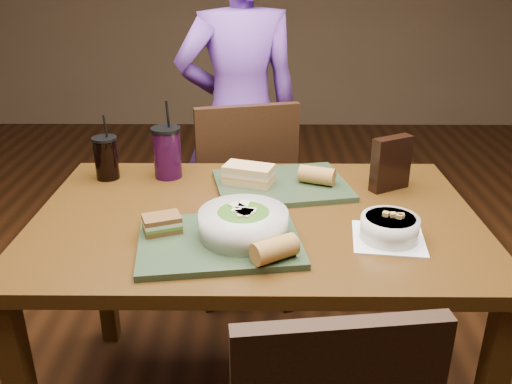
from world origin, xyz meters
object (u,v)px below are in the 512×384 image
Objects in this scene: cup_cola at (106,158)px; baguette_far at (317,175)px; dining_table at (256,241)px; cup_berry at (167,152)px; tray_near at (219,241)px; salad_bowl at (243,222)px; soup_bowl at (390,227)px; tray_far at (282,185)px; sandwich_near at (162,224)px; chair_far at (248,196)px; sandwich_far at (249,174)px; diner at (240,116)px; baguette_near at (275,249)px; chip_bag at (391,164)px.

baguette_far is at bearing -7.02° from cup_cola.
cup_berry reaches higher than dining_table.
cup_berry is at bearing 135.98° from dining_table.
baguette_far is at bearing 52.47° from tray_near.
soup_bowl is (0.39, 0.02, -0.02)m from salad_bowl.
dining_table is 11.36× the size of baguette_far.
sandwich_near is (-0.33, -0.35, 0.03)m from tray_far.
salad_bowl reaches higher than tray_far.
cup_berry is (-0.66, 0.45, 0.05)m from soup_bowl.
tray_far is at bearing 46.06° from sandwich_near.
sandwich_near is (-0.22, 0.02, -0.02)m from salad_bowl.
chair_far is 5.34× the size of sandwich_far.
cup_berry reaches higher than sandwich_far.
sandwich_near is at bearing -104.90° from chair_far.
soup_bowl is 0.38m from baguette_far.
diner is 6.93× the size of cup_cola.
cup_berry is at bearing 168.44° from baguette_far.
baguette_near is (0.08, -0.95, 0.28)m from chair_far.
tray_far is 0.36m from chip_bag.
sandwich_near is 0.50m from cup_cola.
cup_cola reaches higher than dining_table.
cup_berry is at bearing 145.91° from soup_bowl.
tray_far is at bearing 177.20° from baguette_far.
sandwich_near is at bearing 153.95° from baguette_near.
chair_far is at bearing 90.41° from salad_bowl.
tray_near is (-0.01, -1.14, -0.02)m from diner.
soup_bowl is 0.97m from cup_cola.
diner is at bearing 95.84° from baguette_near.
baguette_near is (-0.31, -0.14, 0.01)m from soup_bowl.
tray_near is 3.67× the size of baguette_far.
diner is 6.64× the size of salad_bowl.
tray_far is at bearing 72.71° from salad_bowl.
tray_near is 0.39m from sandwich_far.
cup_cola is (-0.59, 0.08, 0.07)m from tray_far.
tray_near is at bearing -172.79° from chip_bag.
dining_table is 0.83× the size of diner.
soup_bowl is 0.80m from cup_berry.
tray_near is (-0.06, -0.84, 0.24)m from chair_far.
baguette_near is at bearing -107.05° from baguette_far.
chair_far is 0.55m from cup_berry.
baguette_near is (0.13, -1.25, 0.01)m from diner.
soup_bowl is at bearing -42.08° from sandwich_far.
chair_far reaches higher than dining_table.
tray_far is at bearing 88.10° from diner.
cup_cola is at bearing -141.54° from chair_far.
sandwich_far is at bearing 151.38° from chip_bag.
cup_berry is at bearing 120.48° from salad_bowl.
sandwich_far is at bearing -88.51° from chair_far.
cup_cola is 0.83× the size of cup_berry.
tray_near is 1.86× the size of cup_cola.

